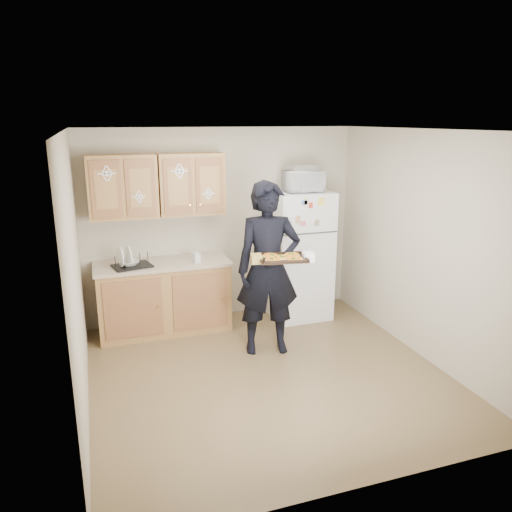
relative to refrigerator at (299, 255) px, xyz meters
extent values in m
plane|color=brown|center=(-0.95, -1.43, -0.85)|extent=(3.60, 3.60, 0.00)
plane|color=silver|center=(-0.95, -1.43, 1.65)|extent=(3.60, 3.60, 0.00)
cube|color=#B4A992|center=(-0.95, 0.37, 0.40)|extent=(3.60, 0.04, 2.50)
cube|color=#B4A992|center=(-0.95, -3.23, 0.40)|extent=(3.60, 0.04, 2.50)
cube|color=#B4A992|center=(-2.75, -1.43, 0.40)|extent=(0.04, 3.60, 2.50)
cube|color=#B4A992|center=(0.85, -1.43, 0.40)|extent=(0.04, 3.60, 2.50)
cube|color=white|center=(0.00, 0.00, 0.00)|extent=(0.75, 0.70, 1.70)
cube|color=olive|center=(-1.80, 0.05, -0.42)|extent=(1.60, 0.60, 0.86)
cube|color=#C6B099|center=(-1.80, 0.05, 0.03)|extent=(1.64, 0.64, 0.04)
cube|color=olive|center=(-2.20, 0.18, 0.98)|extent=(0.80, 0.33, 0.75)
cube|color=olive|center=(-1.38, 0.18, 0.98)|extent=(0.80, 0.33, 0.75)
cube|color=#EECA54|center=(0.52, 0.24, -0.69)|extent=(0.20, 0.07, 0.32)
imported|color=black|center=(-0.75, -0.89, 0.13)|extent=(0.79, 0.59, 1.96)
cube|color=black|center=(-0.70, -1.18, 0.33)|extent=(0.55, 0.45, 0.04)
cylinder|color=orange|center=(-0.83, -1.24, 0.35)|extent=(0.17, 0.17, 0.02)
cylinder|color=orange|center=(-0.60, -1.29, 0.35)|extent=(0.17, 0.17, 0.02)
cylinder|color=orange|center=(-0.80, -1.08, 0.35)|extent=(0.17, 0.17, 0.02)
cylinder|color=orange|center=(-0.57, -1.12, 0.35)|extent=(0.17, 0.17, 0.02)
cylinder|color=orange|center=(-0.70, -1.18, 0.35)|extent=(0.17, 0.17, 0.02)
imported|color=white|center=(0.02, -0.05, 0.98)|extent=(0.49, 0.34, 0.26)
cube|color=#B9B9C1|center=(0.01, -0.02, 1.15)|extent=(0.36, 0.26, 0.07)
cube|color=black|center=(-2.16, -0.03, 0.14)|extent=(0.50, 0.41, 0.17)
imported|color=white|center=(-2.20, -0.03, 0.10)|extent=(0.28, 0.28, 0.05)
imported|color=white|center=(-1.40, -0.08, 0.14)|extent=(0.09, 0.10, 0.17)
camera|label=1|loc=(-2.57, -5.89, 1.75)|focal=35.00mm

